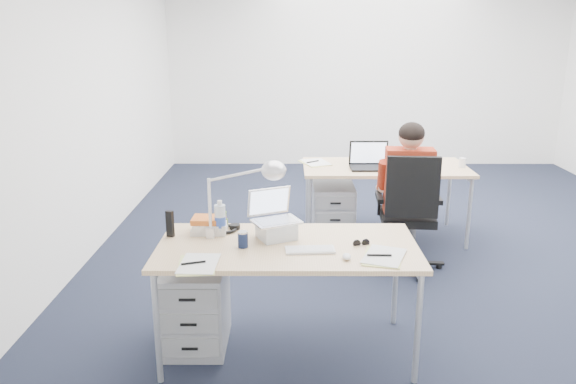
{
  "coord_description": "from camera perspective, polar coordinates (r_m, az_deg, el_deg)",
  "views": [
    {
      "loc": [
        -1.17,
        -5.15,
        1.98
      ],
      "look_at": [
        -1.18,
        -1.15,
        0.85
      ],
      "focal_mm": 35.0,
      "sensor_mm": 36.0,
      "label": 1
    }
  ],
  "objects": [
    {
      "name": "far_papers",
      "position": [
        5.63,
        2.75,
        2.98
      ],
      "size": [
        0.33,
        0.38,
        0.01
      ],
      "primitive_type": "cube",
      "rotation": [
        0.0,
        0.0,
        0.36
      ],
      "color": "white",
      "rests_on": "desk_far"
    },
    {
      "name": "cordless_phone",
      "position": [
        3.65,
        -11.9,
        -3.18
      ],
      "size": [
        0.05,
        0.04,
        0.17
      ],
      "primitive_type": "cube",
      "rotation": [
        0.0,
        0.0,
        -0.37
      ],
      "color": "black",
      "rests_on": "desk_near"
    },
    {
      "name": "can_koozie",
      "position": [
        3.42,
        -4.61,
        -4.81
      ],
      "size": [
        0.07,
        0.07,
        0.1
      ],
      "primitive_type": "cylinder",
      "rotation": [
        0.0,
        0.0,
        0.15
      ],
      "color": "#131D3C",
      "rests_on": "desk_near"
    },
    {
      "name": "far_cup",
      "position": [
        5.7,
        17.29,
        2.86
      ],
      "size": [
        0.07,
        0.07,
        0.09
      ],
      "primitive_type": "cylinder",
      "rotation": [
        0.0,
        0.0,
        -0.01
      ],
      "color": "white",
      "rests_on": "desk_far"
    },
    {
      "name": "office_chair",
      "position": [
        4.95,
        11.92,
        -4.49
      ],
      "size": [
        0.7,
        0.7,
        1.04
      ],
      "rotation": [
        0.0,
        0.0,
        -0.07
      ],
      "color": "black",
      "rests_on": "ground"
    },
    {
      "name": "book_stack",
      "position": [
        3.7,
        -7.99,
        -3.33
      ],
      "size": [
        0.23,
        0.17,
        0.1
      ],
      "primitive_type": "cube",
      "rotation": [
        0.0,
        0.0,
        0.01
      ],
      "color": "silver",
      "rests_on": "desk_near"
    },
    {
      "name": "desk_lamp",
      "position": [
        3.54,
        -5.48,
        -0.58
      ],
      "size": [
        0.49,
        0.33,
        0.52
      ],
      "primitive_type": null,
      "rotation": [
        0.0,
        0.0,
        0.4
      ],
      "color": "silver",
      "rests_on": "desk_near"
    },
    {
      "name": "room",
      "position": [
        5.29,
        13.26,
        12.48
      ],
      "size": [
        6.02,
        7.02,
        2.8
      ],
      "color": "white",
      "rests_on": "ground"
    },
    {
      "name": "headphones",
      "position": [
        3.72,
        -6.52,
        -3.67
      ],
      "size": [
        0.27,
        0.25,
        0.04
      ],
      "primitive_type": null,
      "rotation": [
        0.0,
        0.0,
        0.43
      ],
      "color": "black",
      "rests_on": "desk_near"
    },
    {
      "name": "papers_left",
      "position": [
        3.21,
        -9.24,
        -7.29
      ],
      "size": [
        0.21,
        0.3,
        0.01
      ],
      "primitive_type": "cube",
      "rotation": [
        0.0,
        0.0,
        0.01
      ],
      "color": "#DCE283",
      "rests_on": "desk_near"
    },
    {
      "name": "drawer_pedestal_far",
      "position": [
        5.58,
        4.6,
        -2.08
      ],
      "size": [
        0.4,
        0.5,
        0.55
      ],
      "primitive_type": "cube",
      "color": "#A9ABAE",
      "rests_on": "ground"
    },
    {
      "name": "drawer_pedestal_near",
      "position": [
        3.77,
        -9.37,
        -11.34
      ],
      "size": [
        0.4,
        0.5,
        0.55
      ],
      "primitive_type": "cube",
      "color": "#A9ABAE",
      "rests_on": "ground"
    },
    {
      "name": "sunglasses",
      "position": [
        3.49,
        7.45,
        -5.17
      ],
      "size": [
        0.12,
        0.08,
        0.03
      ],
      "primitive_type": null,
      "rotation": [
        0.0,
        0.0,
        0.26
      ],
      "color": "black",
      "rests_on": "desk_near"
    },
    {
      "name": "papers_right",
      "position": [
        3.32,
        9.6,
        -6.52
      ],
      "size": [
        0.3,
        0.36,
        0.01
      ],
      "primitive_type": "cube",
      "rotation": [
        0.0,
        0.0,
        -0.32
      ],
      "color": "#DCE283",
      "rests_on": "desk_near"
    },
    {
      "name": "bear_figurine",
      "position": [
        3.74,
        -6.64,
        -2.84
      ],
      "size": [
        0.08,
        0.06,
        0.13
      ],
      "primitive_type": null,
      "rotation": [
        0.0,
        0.0,
        -0.16
      ],
      "color": "#376D1D",
      "rests_on": "desk_near"
    },
    {
      "name": "water_bottle",
      "position": [
        3.62,
        -6.91,
        -2.63
      ],
      "size": [
        0.09,
        0.09,
        0.23
      ],
      "primitive_type": "cylinder",
      "rotation": [
        0.0,
        0.0,
        0.31
      ],
      "color": "silver",
      "rests_on": "desk_near"
    },
    {
      "name": "seated_person",
      "position": [
        5.02,
        11.87,
        -0.15
      ],
      "size": [
        0.42,
        0.72,
        1.27
      ],
      "rotation": [
        0.0,
        0.0,
        -0.08
      ],
      "color": "#A22D17",
      "rests_on": "ground"
    },
    {
      "name": "floor",
      "position": [
        5.64,
        12.17,
        -5.14
      ],
      "size": [
        7.0,
        7.0,
        0.0
      ],
      "primitive_type": "plane",
      "color": "black",
      "rests_on": "ground"
    },
    {
      "name": "wireless_keyboard",
      "position": [
        3.37,
        2.25,
        -5.88
      ],
      "size": [
        0.3,
        0.14,
        0.01
      ],
      "primitive_type": "cube",
      "rotation": [
        0.0,
        0.0,
        0.07
      ],
      "color": "white",
      "rests_on": "desk_near"
    },
    {
      "name": "desk_near",
      "position": [
        3.49,
        -0.04,
        -6.07
      ],
      "size": [
        1.6,
        0.8,
        0.73
      ],
      "color": "#D7AE7C",
      "rests_on": "ground"
    },
    {
      "name": "dark_laptop",
      "position": [
        5.41,
        8.36,
        3.72
      ],
      "size": [
        0.38,
        0.36,
        0.27
      ],
      "primitive_type": null,
      "rotation": [
        0.0,
        0.0,
        0.01
      ],
      "color": "black",
      "rests_on": "desk_far"
    },
    {
      "name": "computer_mouse",
      "position": [
        3.27,
        5.99,
        -6.54
      ],
      "size": [
        0.06,
        0.09,
        0.03
      ],
      "primitive_type": "ellipsoid",
      "rotation": [
        0.0,
        0.0,
        -0.06
      ],
      "color": "white",
      "rests_on": "desk_near"
    },
    {
      "name": "desk_far",
      "position": [
        5.6,
        9.82,
        2.16
      ],
      "size": [
        1.6,
        0.8,
        0.73
      ],
      "color": "#D7AE7C",
      "rests_on": "ground"
    },
    {
      "name": "silver_laptop",
      "position": [
        3.53,
        -1.19,
        -2.39
      ],
      "size": [
        0.35,
        0.32,
        0.3
      ],
      "primitive_type": null,
      "rotation": [
        0.0,
        0.0,
        0.43
      ],
      "color": "silver",
      "rests_on": "desk_near"
    }
  ]
}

